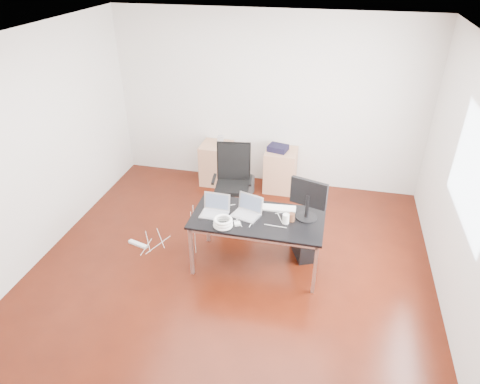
% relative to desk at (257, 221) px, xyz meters
% --- Properties ---
extents(room_shell, '(5.00, 5.00, 5.00)m').
position_rel_desk_xyz_m(room_shell, '(-0.26, -0.20, 0.73)').
color(room_shell, '#360F06').
rests_on(room_shell, ground).
extents(desk, '(1.60, 0.80, 0.73)m').
position_rel_desk_xyz_m(desk, '(0.00, 0.00, 0.00)').
color(desk, black).
rests_on(desk, ground).
extents(office_chair, '(0.54, 0.56, 1.08)m').
position_rel_desk_xyz_m(office_chair, '(-0.59, 1.13, -0.07)').
color(office_chair, black).
rests_on(office_chair, ground).
extents(filing_cabinet_left, '(0.50, 0.50, 0.70)m').
position_rel_desk_xyz_m(filing_cabinet_left, '(-1.09, 2.03, -0.33)').
color(filing_cabinet_left, '#AE7857').
rests_on(filing_cabinet_left, ground).
extents(filing_cabinet_right, '(0.50, 0.50, 0.70)m').
position_rel_desk_xyz_m(filing_cabinet_right, '(0.00, 2.03, -0.33)').
color(filing_cabinet_right, '#AE7857').
rests_on(filing_cabinet_right, ground).
extents(pc_tower, '(0.36, 0.49, 0.44)m').
position_rel_desk_xyz_m(pc_tower, '(0.55, 0.34, -0.46)').
color(pc_tower, black).
rests_on(pc_tower, ground).
extents(wastebasket, '(0.26, 0.26, 0.28)m').
position_rel_desk_xyz_m(wastebasket, '(-0.51, 1.81, -0.54)').
color(wastebasket, black).
rests_on(wastebasket, ground).
extents(power_strip, '(0.30, 0.14, 0.04)m').
position_rel_desk_xyz_m(power_strip, '(-1.67, 0.03, -0.66)').
color(power_strip, white).
rests_on(power_strip, ground).
extents(laptop_left, '(0.34, 0.26, 0.23)m').
position_rel_desk_xyz_m(laptop_left, '(-0.53, -0.03, 0.11)').
color(laptop_left, silver).
rests_on(laptop_left, desk).
extents(laptop_right, '(0.39, 0.34, 0.23)m').
position_rel_desk_xyz_m(laptop_right, '(-0.13, 0.04, 0.11)').
color(laptop_right, silver).
rests_on(laptop_right, desk).
extents(monitor, '(0.44, 0.26, 0.51)m').
position_rel_desk_xyz_m(monitor, '(0.58, 0.14, 0.34)').
color(monitor, black).
rests_on(monitor, desk).
extents(keyboard, '(0.45, 0.18, 0.02)m').
position_rel_desk_xyz_m(keyboard, '(0.21, 0.25, 0.06)').
color(keyboard, white).
rests_on(keyboard, desk).
extents(cup_white, '(0.11, 0.11, 0.12)m').
position_rel_desk_xyz_m(cup_white, '(0.35, -0.04, 0.11)').
color(cup_white, white).
rests_on(cup_white, desk).
extents(cup_brown, '(0.08, 0.08, 0.10)m').
position_rel_desk_xyz_m(cup_brown, '(0.41, 0.02, 0.10)').
color(cup_brown, '#56311D').
rests_on(cup_brown, desk).
extents(cable_coil, '(0.24, 0.24, 0.11)m').
position_rel_desk_xyz_m(cable_coil, '(-0.36, -0.27, 0.11)').
color(cable_coil, white).
rests_on(cable_coil, desk).
extents(power_adapter, '(0.09, 0.09, 0.03)m').
position_rel_desk_xyz_m(power_adapter, '(-0.20, -0.20, 0.07)').
color(power_adapter, white).
rests_on(power_adapter, desk).
extents(speaker, '(0.09, 0.08, 0.18)m').
position_rel_desk_xyz_m(speaker, '(-1.01, 1.99, 0.11)').
color(speaker, '#9E9E9E').
rests_on(speaker, filing_cabinet_left).
extents(navy_garment, '(0.35, 0.30, 0.09)m').
position_rel_desk_xyz_m(navy_garment, '(-0.06, 2.02, 0.07)').
color(navy_garment, black).
rests_on(navy_garment, filing_cabinet_right).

